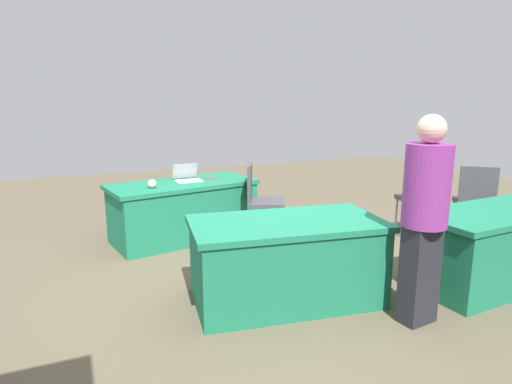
{
  "coord_description": "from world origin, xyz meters",
  "views": [
    {
      "loc": [
        1.72,
        3.46,
        1.73
      ],
      "look_at": [
        0.19,
        -0.09,
        0.9
      ],
      "focal_mm": 30.33,
      "sensor_mm": 36.0,
      "label": 1
    }
  ],
  "objects_px": {
    "table_mid_right": "(286,260)",
    "laptop_silver": "(187,178)",
    "table_mid_left": "(496,246)",
    "table_foreground": "(183,210)",
    "person_presenter": "(425,211)",
    "chair_tucked_left": "(423,195)",
    "chair_tucked_right": "(260,197)",
    "yarn_ball": "(152,184)",
    "scissors_red": "(211,179)",
    "chair_aisle": "(475,198)"
  },
  "relations": [
    {
      "from": "table_foreground",
      "to": "chair_tucked_left",
      "type": "relative_size",
      "value": 1.95
    },
    {
      "from": "chair_tucked_left",
      "to": "yarn_ball",
      "type": "relative_size",
      "value": 9.47
    },
    {
      "from": "table_foreground",
      "to": "table_mid_right",
      "type": "relative_size",
      "value": 1.09
    },
    {
      "from": "table_mid_left",
      "to": "table_mid_right",
      "type": "relative_size",
      "value": 1.02
    },
    {
      "from": "chair_tucked_left",
      "to": "laptop_silver",
      "type": "height_order",
      "value": "chair_tucked_left"
    },
    {
      "from": "table_mid_left",
      "to": "yarn_ball",
      "type": "xyz_separation_m",
      "value": [
        2.8,
        -2.29,
        0.41
      ]
    },
    {
      "from": "table_mid_right",
      "to": "yarn_ball",
      "type": "bearing_deg",
      "value": -66.28
    },
    {
      "from": "table_mid_left",
      "to": "chair_tucked_right",
      "type": "bearing_deg",
      "value": -52.21
    },
    {
      "from": "table_foreground",
      "to": "chair_tucked_left",
      "type": "height_order",
      "value": "chair_tucked_left"
    },
    {
      "from": "chair_tucked_right",
      "to": "person_presenter",
      "type": "height_order",
      "value": "person_presenter"
    },
    {
      "from": "table_mid_right",
      "to": "laptop_silver",
      "type": "bearing_deg",
      "value": -81.54
    },
    {
      "from": "laptop_silver",
      "to": "scissors_red",
      "type": "distance_m",
      "value": 0.31
    },
    {
      "from": "table_foreground",
      "to": "laptop_silver",
      "type": "distance_m",
      "value": 0.41
    },
    {
      "from": "table_foreground",
      "to": "scissors_red",
      "type": "relative_size",
      "value": 10.53
    },
    {
      "from": "chair_aisle",
      "to": "table_foreground",
      "type": "bearing_deg",
      "value": -163.38
    },
    {
      "from": "table_mid_right",
      "to": "chair_tucked_left",
      "type": "xyz_separation_m",
      "value": [
        -2.36,
        -0.87,
        0.2
      ]
    },
    {
      "from": "laptop_silver",
      "to": "person_presenter",
      "type": "bearing_deg",
      "value": 109.42
    },
    {
      "from": "table_mid_right",
      "to": "chair_aisle",
      "type": "relative_size",
      "value": 1.83
    },
    {
      "from": "chair_aisle",
      "to": "person_presenter",
      "type": "xyz_separation_m",
      "value": [
        2.1,
        1.29,
        0.36
      ]
    },
    {
      "from": "chair_tucked_right",
      "to": "laptop_silver",
      "type": "bearing_deg",
      "value": -101.3
    },
    {
      "from": "chair_tucked_left",
      "to": "chair_tucked_right",
      "type": "distance_m",
      "value": 2.04
    },
    {
      "from": "chair_tucked_right",
      "to": "scissors_red",
      "type": "xyz_separation_m",
      "value": [
        0.45,
        -0.55,
        0.17
      ]
    },
    {
      "from": "table_foreground",
      "to": "table_mid_right",
      "type": "height_order",
      "value": "same"
    },
    {
      "from": "laptop_silver",
      "to": "scissors_red",
      "type": "relative_size",
      "value": 1.81
    },
    {
      "from": "table_mid_right",
      "to": "chair_aisle",
      "type": "xyz_separation_m",
      "value": [
        -2.88,
        -0.54,
        0.18
      ]
    },
    {
      "from": "chair_aisle",
      "to": "scissors_red",
      "type": "bearing_deg",
      "value": -167.11
    },
    {
      "from": "table_mid_left",
      "to": "person_presenter",
      "type": "height_order",
      "value": "person_presenter"
    },
    {
      "from": "table_foreground",
      "to": "yarn_ball",
      "type": "relative_size",
      "value": 18.46
    },
    {
      "from": "scissors_red",
      "to": "yarn_ball",
      "type": "bearing_deg",
      "value": -121.59
    },
    {
      "from": "chair_tucked_left",
      "to": "yarn_ball",
      "type": "distance_m",
      "value": 3.32
    },
    {
      "from": "chair_tucked_right",
      "to": "yarn_ball",
      "type": "bearing_deg",
      "value": -77.26
    },
    {
      "from": "chair_tucked_left",
      "to": "table_foreground",
      "type": "bearing_deg",
      "value": 166.53
    },
    {
      "from": "chair_tucked_right",
      "to": "person_presenter",
      "type": "relative_size",
      "value": 0.6
    },
    {
      "from": "table_mid_left",
      "to": "table_foreground",
      "type": "bearing_deg",
      "value": -46.25
    },
    {
      "from": "table_mid_right",
      "to": "laptop_silver",
      "type": "xyz_separation_m",
      "value": [
        0.31,
        -2.11,
        0.4
      ]
    },
    {
      "from": "table_mid_left",
      "to": "chair_tucked_left",
      "type": "height_order",
      "value": "chair_tucked_left"
    },
    {
      "from": "table_foreground",
      "to": "chair_tucked_right",
      "type": "bearing_deg",
      "value": 149.56
    },
    {
      "from": "table_mid_right",
      "to": "scissors_red",
      "type": "bearing_deg",
      "value": -89.89
    },
    {
      "from": "chair_aisle",
      "to": "scissors_red",
      "type": "height_order",
      "value": "chair_aisle"
    },
    {
      "from": "chair_tucked_left",
      "to": "person_presenter",
      "type": "bearing_deg",
      "value": -124.88
    },
    {
      "from": "chair_tucked_left",
      "to": "laptop_silver",
      "type": "relative_size",
      "value": 2.99
    },
    {
      "from": "table_mid_right",
      "to": "person_presenter",
      "type": "relative_size",
      "value": 1.07
    },
    {
      "from": "yarn_ball",
      "to": "person_presenter",
      "type": "bearing_deg",
      "value": 121.53
    },
    {
      "from": "table_foreground",
      "to": "scissors_red",
      "type": "height_order",
      "value": "scissors_red"
    },
    {
      "from": "table_foreground",
      "to": "table_mid_left",
      "type": "height_order",
      "value": "same"
    },
    {
      "from": "table_mid_right",
      "to": "yarn_ball",
      "type": "height_order",
      "value": "yarn_ball"
    },
    {
      "from": "table_mid_left",
      "to": "chair_tucked_right",
      "type": "distance_m",
      "value": 2.55
    },
    {
      "from": "table_mid_right",
      "to": "chair_aisle",
      "type": "height_order",
      "value": "chair_aisle"
    },
    {
      "from": "person_presenter",
      "to": "yarn_ball",
      "type": "bearing_deg",
      "value": -65.32
    },
    {
      "from": "person_presenter",
      "to": "table_mid_left",
      "type": "bearing_deg",
      "value": -173.61
    }
  ]
}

